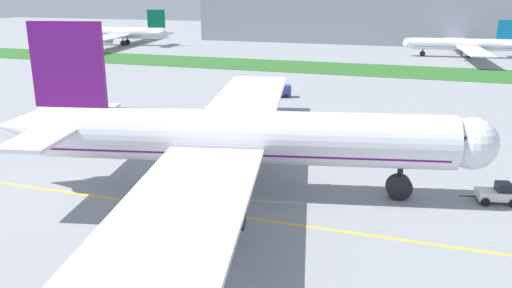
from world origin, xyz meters
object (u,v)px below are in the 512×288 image
pushback_tug (498,194)px  ground_crew_wingwalker_port (246,180)px  parked_airliner_far_centre (463,45)px  parked_airliner_far_left (119,33)px  service_truck_baggage_loader (277,90)px  airliner_foreground (235,138)px

pushback_tug → ground_crew_wingwalker_port: pushback_tug is taller
parked_airliner_far_centre → ground_crew_wingwalker_port: bearing=-101.9°
parked_airliner_far_left → parked_airliner_far_centre: size_ratio=1.24×
pushback_tug → ground_crew_wingwalker_port: size_ratio=3.55×
service_truck_baggage_loader → parked_airliner_far_centre: 92.83m
ground_crew_wingwalker_port → parked_airliner_far_left: size_ratio=0.02×
pushback_tug → parked_airliner_far_centre: parked_airliner_far_centre is taller
pushback_tug → ground_crew_wingwalker_port: bearing=-169.9°
parked_airliner_far_left → parked_airliner_far_centre: bearing=1.0°
ground_crew_wingwalker_port → airliner_foreground: bearing=-120.1°
airliner_foreground → pushback_tug: size_ratio=14.59×
ground_crew_wingwalker_port → service_truck_baggage_loader: size_ratio=0.26×
ground_crew_wingwalker_port → parked_airliner_far_centre: 138.29m
airliner_foreground → pushback_tug: bearing=12.5°
airliner_foreground → parked_airliner_far_left: 168.09m
service_truck_baggage_loader → parked_airliner_far_left: bearing=137.9°
pushback_tug → service_truck_baggage_loader: service_truck_baggage_loader is taller
ground_crew_wingwalker_port → service_truck_baggage_loader: service_truck_baggage_loader is taller
service_truck_baggage_loader → parked_airliner_far_left: (-90.29, 81.60, 3.34)m
airliner_foreground → pushback_tug: (27.47, 6.07, -5.28)m
ground_crew_wingwalker_port → parked_airliner_far_left: bearing=127.4°
pushback_tug → ground_crew_wingwalker_port: 27.13m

